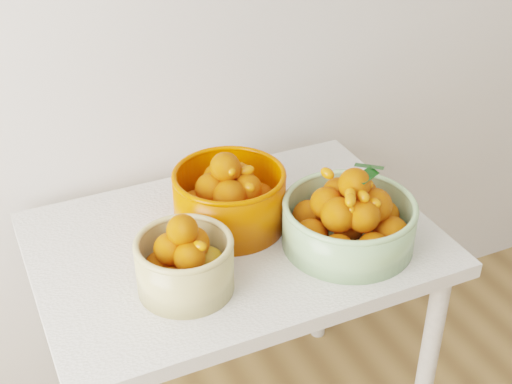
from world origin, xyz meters
The scene contains 4 objects.
table centered at (-0.16, 1.60, 0.65)m, with size 1.00×0.70×0.75m.
bowl_cream centered at (-0.34, 1.47, 0.82)m, with size 0.28×0.28×0.19m.
bowl_green centered at (0.09, 1.46, 0.82)m, with size 0.40×0.40×0.21m.
bowl_orange centered at (-0.15, 1.66, 0.83)m, with size 0.35×0.35×0.21m.
Camera 1 is at (-0.72, 0.25, 1.81)m, focal length 50.00 mm.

